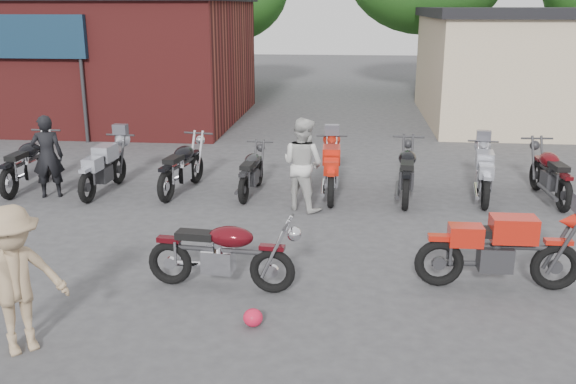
# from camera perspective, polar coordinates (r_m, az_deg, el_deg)

# --- Properties ---
(ground) EXTENTS (90.00, 90.00, 0.00)m
(ground) POSITION_cam_1_polar(r_m,az_deg,el_deg) (8.73, -1.22, -9.85)
(ground) COLOR #37373A
(brick_building) EXTENTS (12.00, 8.00, 4.00)m
(brick_building) POSITION_cam_1_polar(r_m,az_deg,el_deg) (24.03, -19.11, 11.00)
(brick_building) COLOR maroon
(brick_building) RESTS_ON ground
(tree_1) EXTENTS (5.92, 5.92, 7.40)m
(tree_1) POSITION_cam_1_polar(r_m,az_deg,el_deg) (30.37, -5.76, 15.92)
(tree_1) COLOR #1B5115
(tree_1) RESTS_ON ground
(vintage_motorcycle) EXTENTS (2.10, 0.86, 1.19)m
(vintage_motorcycle) POSITION_cam_1_polar(r_m,az_deg,el_deg) (8.97, -5.81, -5.07)
(vintage_motorcycle) COLOR #45080E
(vintage_motorcycle) RESTS_ON ground
(sportbike) EXTENTS (2.21, 0.76, 1.28)m
(sportbike) POSITION_cam_1_polar(r_m,az_deg,el_deg) (9.41, 18.49, -4.55)
(sportbike) COLOR red
(sportbike) RESTS_ON ground
(helmet) EXTENTS (0.32, 0.32, 0.23)m
(helmet) POSITION_cam_1_polar(r_m,az_deg,el_deg) (8.13, -3.13, -11.09)
(helmet) COLOR red
(helmet) RESTS_ON ground
(person_dark) EXTENTS (0.73, 0.59, 1.72)m
(person_dark) POSITION_cam_1_polar(r_m,az_deg,el_deg) (14.07, -20.59, 2.98)
(person_dark) COLOR black
(person_dark) RESTS_ON ground
(person_light) EXTENTS (1.11, 1.04, 1.81)m
(person_light) POSITION_cam_1_polar(r_m,az_deg,el_deg) (12.36, 1.32, 2.49)
(person_light) COLOR beige
(person_light) RESTS_ON ground
(person_tan) EXTENTS (1.28, 1.23, 1.75)m
(person_tan) POSITION_cam_1_polar(r_m,az_deg,el_deg) (7.88, -23.09, -7.24)
(person_tan) COLOR #9C8160
(person_tan) RESTS_ON ground
(row_bike_0) EXTENTS (0.72, 2.16, 1.25)m
(row_bike_0) POSITION_cam_1_polar(r_m,az_deg,el_deg) (14.94, -22.17, 2.61)
(row_bike_0) COLOR black
(row_bike_0) RESTS_ON ground
(row_bike_1) EXTENTS (0.82, 2.11, 1.20)m
(row_bike_1) POSITION_cam_1_polar(r_m,az_deg,el_deg) (14.11, -16.08, 2.33)
(row_bike_1) COLOR #9598A2
(row_bike_1) RESTS_ON ground
(row_bike_2) EXTENTS (1.02, 2.21, 1.24)m
(row_bike_2) POSITION_cam_1_polar(r_m,az_deg,el_deg) (13.78, -9.41, 2.50)
(row_bike_2) COLOR black
(row_bike_2) RESTS_ON ground
(row_bike_3) EXTENTS (0.75, 1.90, 1.08)m
(row_bike_3) POSITION_cam_1_polar(r_m,az_deg,el_deg) (13.46, -3.26, 2.03)
(row_bike_3) COLOR black
(row_bike_3) RESTS_ON ground
(row_bike_4) EXTENTS (0.77, 2.14, 1.23)m
(row_bike_4) POSITION_cam_1_polar(r_m,az_deg,el_deg) (13.33, 3.86, 2.21)
(row_bike_4) COLOR red
(row_bike_4) RESTS_ON ground
(row_bike_5) EXTENTS (0.89, 2.20, 1.25)m
(row_bike_5) POSITION_cam_1_polar(r_m,az_deg,el_deg) (13.35, 10.52, 2.02)
(row_bike_5) COLOR black
(row_bike_5) RESTS_ON ground
(row_bike_6) EXTENTS (0.90, 2.07, 1.16)m
(row_bike_6) POSITION_cam_1_polar(r_m,az_deg,el_deg) (13.68, 17.04, 1.74)
(row_bike_6) COLOR gray
(row_bike_6) RESTS_ON ground
(row_bike_7) EXTENTS (0.84, 2.17, 1.23)m
(row_bike_7) POSITION_cam_1_polar(r_m,az_deg,el_deg) (14.05, 22.29, 1.75)
(row_bike_7) COLOR #4C090E
(row_bike_7) RESTS_ON ground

